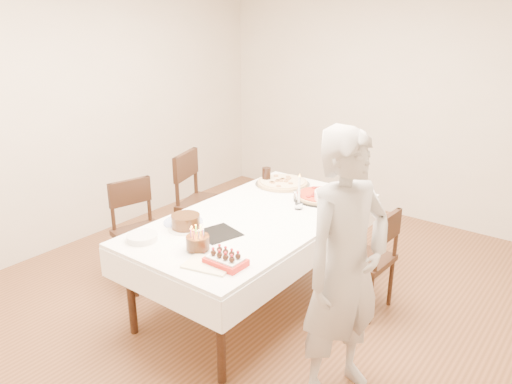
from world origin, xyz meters
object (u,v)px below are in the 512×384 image
Objects in this scene: birthday_cake at (198,238)px; pizza_pepperoni at (320,196)px; layer_cake at (186,222)px; strawberry_box at (226,260)px; taper_candle at (299,191)px; person at (345,269)px; chair_right_savory at (363,259)px; chair_left_savory at (207,204)px; pasta_bowl at (333,197)px; pizza_white at (282,183)px; dining_table at (256,258)px; cola_glass at (266,175)px; chair_left_dessert at (143,234)px.

pizza_pepperoni is at bearing 83.87° from birthday_cake.
layer_cake is 1.06× the size of strawberry_box.
taper_candle is (-0.01, -0.33, 0.13)m from pizza_pepperoni.
person is at bearing -44.35° from taper_candle.
birthday_cake reaches higher than layer_cake.
taper_candle is at bearing 61.78° from layer_cake.
chair_right_savory is 1.87× the size of pizza_pepperoni.
taper_candle is 1.18× the size of strawberry_box.
chair_right_savory is at bearing -23.65° from pizza_pepperoni.
chair_left_savory is at bearing 137.02° from strawberry_box.
chair_left_savory reaches higher than pasta_bowl.
chair_right_savory is 1.69× the size of pizza_white.
cola_glass is at bearing 120.70° from dining_table.
pizza_white is 0.63m from pasta_bowl.
person is at bearing -26.03° from dining_table.
dining_table is at bearing 81.04° from person.
chair_left_dessert is at bearing -138.05° from pizza_pepperoni.
pasta_bowl is (1.30, 0.99, 0.35)m from chair_left_dessert.
chair_left_savory reaches higher than chair_right_savory.
pizza_white is 0.47m from pizza_pepperoni.
person is 1.85m from pizza_white.
chair_right_savory reaches higher than strawberry_box.
pasta_bowl is 0.34m from taper_candle.
pizza_white and pizza_pepperoni have the same top height.
pizza_pepperoni is at bearing -4.41° from cola_glass.
layer_cake is at bearing -118.22° from taper_candle.
pasta_bowl reaches higher than strawberry_box.
pizza_white is at bearing 167.10° from pasta_bowl.
chair_left_dessert is at bearing -121.42° from pizza_white.
chair_right_savory is 5.76× the size of cola_glass.
pasta_bowl is 1.37m from birthday_cake.
pizza_white is (0.64, 0.36, 0.26)m from chair_left_savory.
cola_glass is (0.48, 0.32, 0.31)m from chair_left_savory.
strawberry_box is at bearing -8.93° from birthday_cake.
strawberry_box reaches higher than pizza_white.
chair_left_dessert is 1.39m from strawberry_box.
strawberry_box is at bearing -90.19° from pasta_bowl.
birthday_cake is at bearing 117.99° from person.
taper_candle is at bearing 98.01° from strawberry_box.
birthday_cake is 0.62× the size of strawberry_box.
chair_left_dessert is 1.36m from pizza_white.
cola_glass reaches higher than pizza_white.
chair_left_savory is 3.35× the size of pasta_bowl.
cola_glass is 0.55× the size of layer_cake.
pizza_pepperoni is (-0.87, 1.19, -0.08)m from person.
chair_left_savory is 2.20× the size of pizza_pepperoni.
taper_candle is at bearing 159.58° from chair_left_savory.
pizza_pepperoni is 1.52× the size of pasta_bowl.
person reaches higher than chair_right_savory.
pizza_white is 0.63m from taper_candle.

